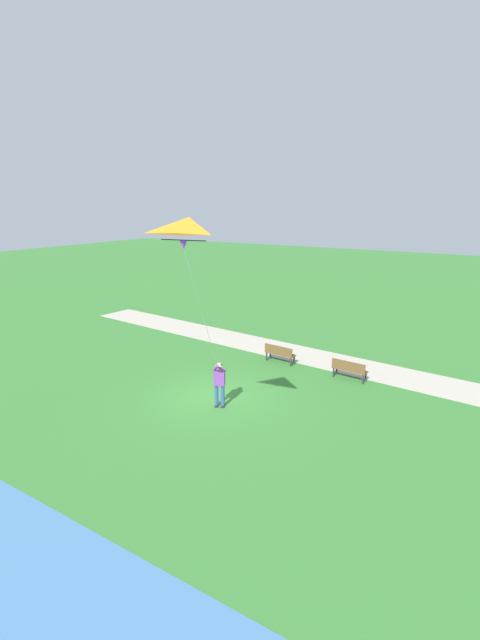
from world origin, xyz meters
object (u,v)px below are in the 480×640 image
object	(u,v)px
flying_kite	(189,236)
park_bench_near_walkway	(280,353)
park_bench_far_walkway	(349,369)
person_kite_flyer	(219,381)

from	to	relation	value
flying_kite	park_bench_near_walkway	world-z (taller)	flying_kite
flying_kite	park_bench_near_walkway	size ratio (longest dim) A/B	3.37
flying_kite	park_bench_far_walkway	world-z (taller)	flying_kite
person_kite_flyer	park_bench_near_walkway	xyz separation A→B (m)	(-5.37, -0.19, -0.54)
park_bench_near_walkway	park_bench_far_walkway	world-z (taller)	same
flying_kite	park_bench_near_walkway	xyz separation A→B (m)	(-9.09, -1.89, -6.09)
person_kite_flyer	flying_kite	xyz separation A→B (m)	(3.72, 1.70, 5.56)
person_kite_flyer	flying_kite	size ratio (longest dim) A/B	0.35
flying_kite	park_bench_far_walkway	size ratio (longest dim) A/B	3.37
flying_kite	park_bench_near_walkway	distance (m)	11.11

